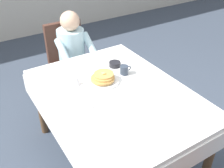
% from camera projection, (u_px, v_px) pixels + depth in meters
% --- Properties ---
extents(ground_plane, '(14.00, 14.00, 0.00)m').
position_uv_depth(ground_plane, '(115.00, 154.00, 2.56)').
color(ground_plane, '#3D4756').
extents(dining_table_main, '(1.12, 1.52, 0.74)m').
position_uv_depth(dining_table_main, '(116.00, 101.00, 2.21)').
color(dining_table_main, white).
rests_on(dining_table_main, ground).
extents(chair_diner, '(0.44, 0.45, 0.93)m').
position_uv_depth(chair_diner, '(69.00, 57.00, 3.13)').
color(chair_diner, '#4C2D23').
rests_on(chair_diner, ground).
extents(diner_person, '(0.40, 0.43, 1.12)m').
position_uv_depth(diner_person, '(73.00, 51.00, 2.95)').
color(diner_person, silver).
rests_on(diner_person, ground).
extents(plate_breakfast, '(0.28, 0.28, 0.02)m').
position_uv_depth(plate_breakfast, '(103.00, 81.00, 2.28)').
color(plate_breakfast, white).
rests_on(plate_breakfast, dining_table_main).
extents(breakfast_stack, '(0.21, 0.21, 0.07)m').
position_uv_depth(breakfast_stack, '(103.00, 77.00, 2.26)').
color(breakfast_stack, tan).
rests_on(breakfast_stack, plate_breakfast).
extents(cup_coffee, '(0.11, 0.08, 0.08)m').
position_uv_depth(cup_coffee, '(124.00, 70.00, 2.37)').
color(cup_coffee, '#333D4C').
rests_on(cup_coffee, dining_table_main).
extents(bowl_butter, '(0.11, 0.11, 0.04)m').
position_uv_depth(bowl_butter, '(115.00, 64.00, 2.50)').
color(bowl_butter, black).
rests_on(bowl_butter, dining_table_main).
extents(syrup_pitcher, '(0.08, 0.08, 0.07)m').
position_uv_depth(syrup_pitcher, '(77.00, 81.00, 2.23)').
color(syrup_pitcher, silver).
rests_on(syrup_pitcher, dining_table_main).
extents(fork_left_of_plate, '(0.02, 0.18, 0.00)m').
position_uv_depth(fork_left_of_plate, '(85.00, 89.00, 2.19)').
color(fork_left_of_plate, silver).
rests_on(fork_left_of_plate, dining_table_main).
extents(knife_right_of_plate, '(0.02, 0.20, 0.00)m').
position_uv_depth(knife_right_of_plate, '(123.00, 76.00, 2.36)').
color(knife_right_of_plate, silver).
rests_on(knife_right_of_plate, dining_table_main).
extents(spoon_near_edge, '(0.15, 0.06, 0.00)m').
position_uv_depth(spoon_near_edge, '(125.00, 99.00, 2.07)').
color(spoon_near_edge, silver).
rests_on(spoon_near_edge, dining_table_main).
extents(napkin_folded, '(0.18, 0.13, 0.01)m').
position_uv_depth(napkin_folded, '(87.00, 105.00, 2.01)').
color(napkin_folded, white).
rests_on(napkin_folded, dining_table_main).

